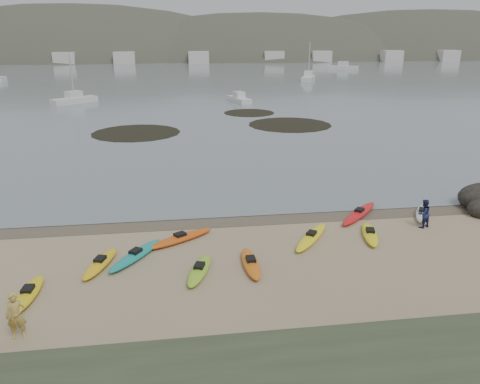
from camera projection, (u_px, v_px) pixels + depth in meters
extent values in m
plane|color=tan|center=(240.00, 217.00, 26.51)|extent=(600.00, 600.00, 0.00)
plane|color=brown|center=(241.00, 219.00, 26.23)|extent=(60.00, 60.00, 0.00)
plane|color=slate|center=(177.00, 49.00, 307.86)|extent=(1200.00, 1200.00, 0.00)
ellipsoid|color=yellow|center=(100.00, 263.00, 20.81)|extent=(1.61, 3.21, 0.34)
ellipsoid|color=#91CF29|center=(200.00, 270.00, 20.21)|extent=(1.58, 3.09, 0.34)
ellipsoid|color=red|center=(359.00, 213.00, 26.58)|extent=(3.51, 3.67, 0.34)
ellipsoid|color=yellow|center=(28.00, 294.00, 18.38)|extent=(0.92, 3.00, 0.34)
ellipsoid|color=orange|center=(251.00, 263.00, 20.80)|extent=(0.73, 3.09, 0.34)
ellipsoid|color=yellow|center=(370.00, 234.00, 23.83)|extent=(1.46, 3.14, 0.34)
ellipsoid|color=#D55412|center=(180.00, 238.00, 23.34)|extent=(3.62, 2.65, 0.34)
ellipsoid|color=teal|center=(136.00, 255.00, 21.57)|extent=(2.64, 3.54, 0.34)
ellipsoid|color=silver|center=(422.00, 213.00, 26.58)|extent=(2.16, 2.99, 0.34)
ellipsoid|color=yellow|center=(311.00, 237.00, 23.49)|extent=(2.84, 3.58, 0.34)
imported|color=tan|center=(16.00, 316.00, 15.73)|extent=(0.68, 0.50, 1.73)
imported|color=navy|center=(424.00, 214.00, 24.87)|extent=(0.92, 0.81, 1.57)
cylinder|color=black|center=(136.00, 133.00, 48.79)|extent=(9.17, 9.17, 0.04)
cylinder|color=black|center=(290.00, 125.00, 53.17)|extent=(9.41, 9.41, 0.04)
cylinder|color=black|center=(249.00, 113.00, 61.08)|extent=(6.59, 6.59, 0.04)
cube|color=silver|center=(74.00, 100.00, 69.36)|extent=(6.40, 6.05, 0.96)
cube|color=silver|center=(239.00, 100.00, 70.54)|extent=(3.19, 6.24, 0.84)
cube|color=silver|center=(308.00, 78.00, 103.04)|extent=(5.09, 8.16, 1.11)
cube|color=silver|center=(343.00, 68.00, 134.19)|extent=(8.85, 6.29, 1.22)
ellipsoid|color=#384235|center=(81.00, 99.00, 209.30)|extent=(220.00, 120.00, 80.00)
ellipsoid|color=#384235|center=(258.00, 91.00, 214.19)|extent=(200.00, 110.00, 68.00)
ellipsoid|color=#384235|center=(421.00, 90.00, 235.25)|extent=(230.00, 130.00, 76.00)
cube|color=beige|center=(56.00, 58.00, 156.37)|extent=(7.00, 5.00, 4.00)
cube|color=beige|center=(129.00, 58.00, 159.50)|extent=(7.00, 5.00, 4.00)
cube|color=beige|center=(200.00, 57.00, 162.64)|extent=(7.00, 5.00, 4.00)
cube|color=beige|center=(267.00, 57.00, 165.77)|extent=(7.00, 5.00, 4.00)
cube|color=beige|center=(333.00, 56.00, 168.91)|extent=(7.00, 5.00, 4.00)
cube|color=beige|center=(395.00, 56.00, 172.04)|extent=(7.00, 5.00, 4.00)
cube|color=beige|center=(456.00, 56.00, 175.18)|extent=(7.00, 5.00, 4.00)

